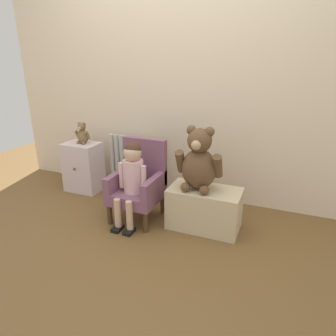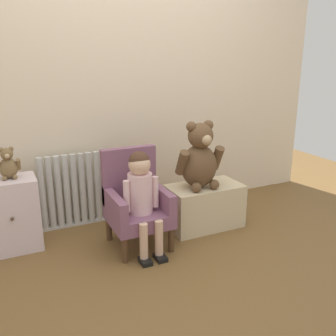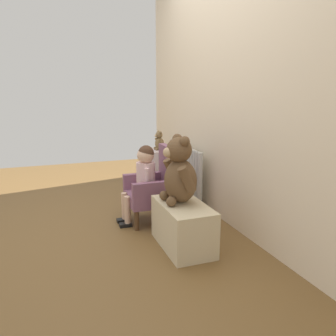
% 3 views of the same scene
% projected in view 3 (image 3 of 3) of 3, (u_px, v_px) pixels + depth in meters
% --- Properties ---
extents(ground_plane, '(6.00, 6.00, 0.00)m').
position_uv_depth(ground_plane, '(108.00, 232.00, 2.80)').
color(ground_plane, brown).
extents(back_wall, '(3.80, 0.05, 2.40)m').
position_uv_depth(back_wall, '(225.00, 88.00, 2.89)').
color(back_wall, beige).
rests_on(back_wall, ground_plane).
extents(radiator, '(0.56, 0.05, 0.59)m').
position_uv_depth(radiator, '(190.00, 177.00, 3.47)').
color(radiator, beige).
rests_on(radiator, ground_plane).
extents(small_dresser, '(0.37, 0.29, 0.52)m').
position_uv_depth(small_dresser, '(158.00, 171.00, 3.86)').
color(small_dresser, silver).
rests_on(small_dresser, ground_plane).
extents(child_armchair, '(0.41, 0.42, 0.69)m').
position_uv_depth(child_armchair, '(156.00, 187.00, 3.00)').
color(child_armchair, '#7C4F67').
rests_on(child_armchair, ground_plane).
extents(child_figure, '(0.25, 0.35, 0.71)m').
position_uv_depth(child_figure, '(143.00, 173.00, 2.93)').
color(child_figure, beige).
rests_on(child_figure, ground_plane).
extents(low_bench, '(0.58, 0.32, 0.34)m').
position_uv_depth(low_bench, '(183.00, 226.00, 2.50)').
color(low_bench, beige).
rests_on(low_bench, ground_plane).
extents(large_teddy_bear, '(0.38, 0.26, 0.52)m').
position_uv_depth(large_teddy_bear, '(180.00, 173.00, 2.46)').
color(large_teddy_bear, brown).
rests_on(large_teddy_bear, low_bench).
extents(small_teddy_bear, '(0.16, 0.11, 0.22)m').
position_uv_depth(small_teddy_bear, '(159.00, 142.00, 3.76)').
color(small_teddy_bear, brown).
rests_on(small_teddy_bear, small_dresser).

